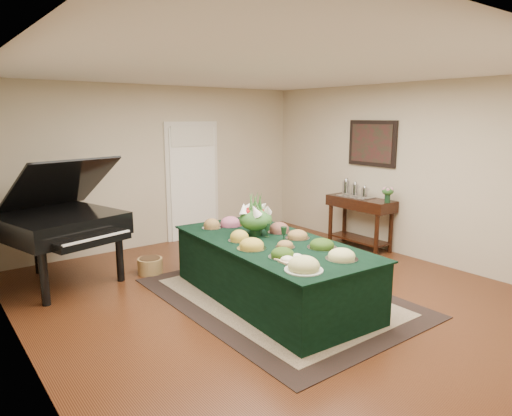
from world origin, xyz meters
TOP-DOWN VIEW (x-y plane):
  - ground at (0.00, 0.00)m, footprint 6.00×6.00m
  - area_rug at (-0.00, -0.14)m, footprint 2.32×3.25m
  - kitchen_doorway at (0.60, 2.97)m, footprint 1.05×0.07m
  - buffet_table at (-0.10, -0.13)m, footprint 1.43×2.77m
  - food_platters at (-0.11, -0.18)m, footprint 1.12×2.32m
  - cutting_board at (-0.40, -0.85)m, footprint 0.32×0.32m
  - green_goblets at (-0.00, -0.09)m, footprint 0.11×0.34m
  - floral_centerpiece at (-0.07, 0.22)m, footprint 0.43×0.43m
  - grand_piano at (-1.95, 1.99)m, footprint 1.67×1.86m
  - wicker_basket at (-0.87, 1.63)m, footprint 0.35×0.35m
  - mahogany_sideboard at (2.50, 0.70)m, footprint 0.45×1.17m
  - tea_service at (2.50, 0.84)m, footprint 0.34×0.58m
  - pink_bouquet at (2.50, 0.17)m, footprint 0.20×0.20m
  - wall_painting at (2.72, 0.70)m, footprint 0.05×0.95m

SIDE VIEW (x-z plane):
  - ground at x=0.00m, z-range 0.00..0.00m
  - area_rug at x=0.00m, z-range 0.00..0.01m
  - wicker_basket at x=-0.87m, z-range 0.00..0.22m
  - buffet_table at x=-0.10m, z-range 0.00..0.73m
  - mahogany_sideboard at x=2.50m, z-range 0.23..1.09m
  - cutting_board at x=-0.40m, z-range 0.72..0.81m
  - food_platters at x=-0.11m, z-range 0.72..0.83m
  - green_goblets at x=0.00m, z-range 0.73..0.91m
  - grand_piano at x=-1.95m, z-range -0.01..1.66m
  - tea_service at x=2.50m, z-range 0.83..1.12m
  - floral_centerpiece at x=-0.07m, z-range 0.77..1.20m
  - kitchen_doorway at x=0.60m, z-range -0.03..2.07m
  - pink_bouquet at x=2.50m, z-range 0.90..1.16m
  - wall_painting at x=2.72m, z-range 1.38..2.12m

